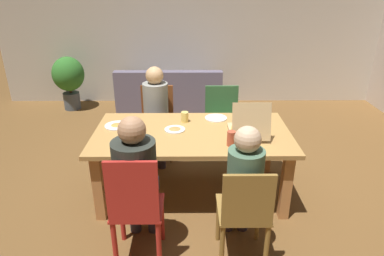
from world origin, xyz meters
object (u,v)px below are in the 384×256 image
(dining_table, at_px, (192,140))
(plate_2, at_px, (216,118))
(pizza_box_0, at_px, (247,129))
(drinking_glass_0, at_px, (231,138))
(drinking_glass_1, at_px, (185,117))
(chair_0, at_px, (136,207))
(potted_plant, at_px, (69,77))
(couch, at_px, (170,98))
(person_0, at_px, (136,175))
(chair_1, at_px, (245,212))
(person_2, at_px, (155,107))
(person_1, at_px, (243,180))
(plate_0, at_px, (175,129))
(chair_2, at_px, (157,119))
(chair_3, at_px, (222,117))
(plate_1, at_px, (136,144))
(plate_3, at_px, (117,125))

(dining_table, relative_size, plate_2, 8.18)
(plate_2, bearing_deg, pizza_box_0, -55.15)
(dining_table, height_order, drinking_glass_0, drinking_glass_0)
(drinking_glass_1, bearing_deg, dining_table, -73.72)
(chair_0, relative_size, potted_plant, 1.06)
(drinking_glass_0, xyz_separation_m, couch, (-0.72, 2.72, -0.52))
(person_0, height_order, chair_1, person_0)
(plate_2, bearing_deg, dining_table, -126.98)
(person_0, distance_m, person_2, 1.65)
(person_1, xyz_separation_m, potted_plant, (-2.52, 3.51, -0.11))
(plate_0, bearing_deg, potted_plant, 126.66)
(potted_plant, bearing_deg, chair_2, -45.53)
(dining_table, bearing_deg, potted_plant, 128.60)
(potted_plant, bearing_deg, person_1, -54.29)
(dining_table, height_order, potted_plant, potted_plant)
(person_0, bearing_deg, drinking_glass_1, 71.62)
(chair_2, distance_m, drinking_glass_0, 1.53)
(pizza_box_0, bearing_deg, drinking_glass_0, -126.65)
(chair_0, height_order, chair_1, chair_0)
(chair_3, bearing_deg, person_0, -114.56)
(chair_1, xyz_separation_m, couch, (-0.76, 3.42, -0.22))
(dining_table, height_order, couch, couch)
(dining_table, bearing_deg, person_2, 118.92)
(person_1, relative_size, plate_0, 5.59)
(chair_3, bearing_deg, drinking_glass_1, -122.82)
(plate_1, height_order, drinking_glass_1, drinking_glass_1)
(person_2, distance_m, plate_2, 0.84)
(chair_0, relative_size, pizza_box_0, 2.18)
(chair_2, distance_m, plate_3, 0.91)
(dining_table, xyz_separation_m, person_2, (-0.45, 0.81, 0.07))
(dining_table, distance_m, potted_plant, 3.40)
(plate_2, xyz_separation_m, drinking_glass_1, (-0.34, -0.09, 0.05))
(chair_3, bearing_deg, plate_0, -121.02)
(person_0, relative_size, couch, 0.73)
(plate_1, bearing_deg, potted_plant, 118.38)
(chair_2, bearing_deg, plate_2, -39.82)
(plate_0, height_order, potted_plant, potted_plant)
(chair_0, height_order, drinking_glass_0, chair_0)
(potted_plant, bearing_deg, drinking_glass_1, -49.50)
(chair_3, relative_size, potted_plant, 0.94)
(dining_table, height_order, pizza_box_0, pizza_box_0)
(chair_1, height_order, person_2, person_2)
(potted_plant, bearing_deg, couch, -7.94)
(chair_1, distance_m, plate_0, 1.22)
(person_2, bearing_deg, couch, 87.03)
(chair_0, bearing_deg, person_1, 8.81)
(plate_3, bearing_deg, dining_table, -10.85)
(person_2, distance_m, chair_3, 0.89)
(plate_2, relative_size, potted_plant, 0.26)
(chair_0, xyz_separation_m, pizza_box_0, (1.00, 0.93, 0.25))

